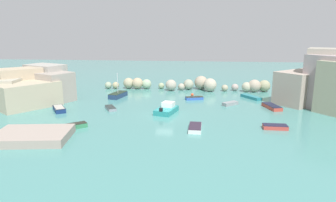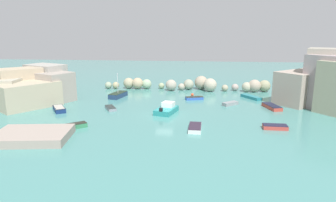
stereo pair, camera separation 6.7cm
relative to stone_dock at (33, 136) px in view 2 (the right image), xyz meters
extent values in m
plane|color=teal|center=(13.44, 11.53, -0.46)|extent=(160.00, 160.00, 0.00)
cube|color=#A1958A|center=(-6.56, 18.56, 2.04)|extent=(7.43, 6.94, 5.00)
cube|color=#A9A798|center=(-13.97, 25.14, 1.34)|extent=(10.30, 8.34, 3.62)
cube|color=#B4A68A|center=(-9.48, 14.74, 1.51)|extent=(11.35, 11.64, 3.95)
cube|color=#A8A592|center=(-13.49, 15.61, 1.75)|extent=(6.93, 7.65, 4.42)
cube|color=#A39E96|center=(-9.32, 21.37, 2.53)|extent=(7.91, 6.62, 5.99)
cube|color=tan|center=(-11.74, 17.40, 2.42)|extent=(7.70, 7.68, 5.77)
cube|color=#B3A797|center=(39.41, 26.21, 1.63)|extent=(8.76, 9.52, 4.20)
cube|color=#A19A8B|center=(38.21, 19.97, 4.15)|extent=(7.01, 6.52, 9.23)
cube|color=#A39294|center=(38.19, 18.40, 3.72)|extent=(7.90, 7.85, 8.38)
cube|color=#AD9C8D|center=(35.32, 21.54, 2.24)|extent=(10.10, 9.73, 5.41)
sphere|color=#9BA689|center=(-0.79, 30.92, 0.24)|extent=(1.41, 1.41, 1.41)
sphere|color=tan|center=(0.79, 31.05, 0.24)|extent=(1.42, 1.42, 1.42)
sphere|color=tan|center=(3.42, 31.63, 0.65)|extent=(2.23, 2.23, 2.23)
sphere|color=tan|center=(5.38, 31.39, 0.69)|extent=(2.32, 2.32, 2.32)
sphere|color=#9FB593|center=(7.26, 31.65, 0.54)|extent=(2.00, 2.00, 2.00)
sphere|color=#9EA980|center=(10.33, 32.01, 0.15)|extent=(1.24, 1.24, 1.24)
sphere|color=#A8A08F|center=(12.54, 30.19, 0.66)|extent=(2.24, 2.24, 2.24)
sphere|color=#A89F8B|center=(14.62, 30.87, 0.23)|extent=(1.39, 1.39, 1.39)
sphere|color=#9C9E88|center=(16.04, 31.77, 0.60)|extent=(2.12, 2.12, 2.12)
sphere|color=tan|center=(18.63, 32.40, 0.92)|extent=(2.78, 2.78, 2.78)
sphere|color=#B6AC95|center=(20.41, 30.26, 0.85)|extent=(2.62, 2.62, 2.62)
sphere|color=tan|center=(23.39, 30.71, 0.19)|extent=(1.32, 1.32, 1.32)
sphere|color=#AB9B93|center=(25.48, 31.41, 0.24)|extent=(1.41, 1.41, 1.41)
sphere|color=#B0AD92|center=(27.65, 30.56, 0.50)|extent=(1.93, 1.93, 1.93)
sphere|color=tan|center=(29.15, 30.55, 0.77)|extent=(2.47, 2.47, 2.47)
sphere|color=tan|center=(31.20, 31.11, 0.69)|extent=(2.32, 2.32, 2.32)
cube|color=#A19185|center=(0.00, 0.00, 0.00)|extent=(8.78, 6.91, 0.93)
sphere|color=#E04C28|center=(17.03, 25.19, -0.19)|extent=(0.55, 0.55, 0.55)
cube|color=navy|center=(3.56, 22.64, -0.05)|extent=(2.66, 4.59, 0.83)
cube|color=#213121|center=(3.56, 22.64, 0.40)|extent=(2.61, 4.49, 0.06)
cylinder|color=silver|center=(3.56, 22.64, 2.19)|extent=(0.10, 0.10, 3.65)
cube|color=#368256|center=(2.69, 4.25, -0.20)|extent=(3.57, 3.24, 0.53)
cube|color=black|center=(2.69, 4.25, 0.10)|extent=(3.49, 3.17, 0.06)
cube|color=blue|center=(17.48, 22.32, -0.23)|extent=(3.30, 1.98, 0.46)
cube|color=#292A23|center=(17.48, 22.32, 0.03)|extent=(3.23, 1.94, 0.06)
cube|color=silver|center=(17.99, 5.44, -0.22)|extent=(1.58, 3.46, 0.49)
cube|color=#2F2333|center=(17.99, 5.44, 0.05)|extent=(1.54, 3.39, 0.06)
cube|color=teal|center=(27.61, 24.35, -0.21)|extent=(3.41, 4.31, 0.50)
cube|color=#BD4134|center=(29.73, 17.34, -0.20)|extent=(2.52, 4.31, 0.52)
cube|color=#1C1F35|center=(29.73, 17.34, 0.09)|extent=(2.47, 4.23, 0.06)
cube|color=teal|center=(13.57, 12.89, -0.09)|extent=(3.44, 4.79, 0.75)
cube|color=silver|center=(13.79, 13.67, 0.67)|extent=(2.00, 1.91, 0.76)
cube|color=black|center=(13.04, 10.95, 0.54)|extent=(0.52, 0.46, 0.50)
cube|color=gray|center=(4.76, 13.92, -0.25)|extent=(2.46, 3.08, 0.42)
cube|color=#293231|center=(4.76, 13.92, -0.01)|extent=(2.41, 3.01, 0.06)
cube|color=navy|center=(-2.73, 12.19, -0.17)|extent=(3.19, 3.76, 0.58)
cube|color=#1E2835|center=(-2.73, 12.19, 0.15)|extent=(3.13, 3.68, 0.06)
cube|color=#ADA89E|center=(-2.73, 12.19, 0.16)|extent=(2.71, 3.20, 0.08)
cube|color=#C1413A|center=(27.86, 6.89, -0.22)|extent=(2.97, 1.42, 0.48)
cube|color=#211F35|center=(27.86, 6.89, 0.04)|extent=(2.91, 1.39, 0.06)
cube|color=gray|center=(23.42, 18.81, -0.19)|extent=(2.79, 2.60, 0.54)
camera|label=1|loc=(18.52, -30.35, 11.45)|focal=32.51mm
camera|label=2|loc=(18.59, -30.34, 11.45)|focal=32.51mm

